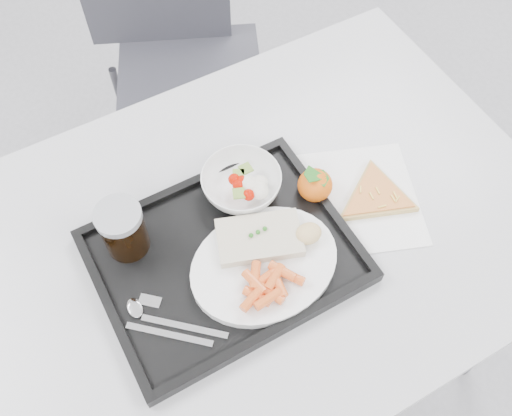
{
  "coord_description": "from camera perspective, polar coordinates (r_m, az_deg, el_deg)",
  "views": [
    {
      "loc": [
        -0.23,
        -0.16,
        1.68
      ],
      "look_at": [
        0.05,
        0.33,
        0.77
      ],
      "focal_mm": 40.0,
      "sensor_mm": 36.0,
      "label": 1
    }
  ],
  "objects": [
    {
      "name": "napkin",
      "position": [
        1.12,
        9.58,
        0.86
      ],
      "size": [
        0.32,
        0.31,
        0.0
      ],
      "color": "white",
      "rests_on": "table"
    },
    {
      "name": "fish_fillet",
      "position": [
        1.01,
        0.33,
        -2.98
      ],
      "size": [
        0.17,
        0.14,
        0.03
      ],
      "color": "beige",
      "rests_on": "dinner_plate"
    },
    {
      "name": "salad_bowl",
      "position": [
        1.08,
        -1.48,
        2.5
      ],
      "size": [
        0.15,
        0.15,
        0.05
      ],
      "color": "white",
      "rests_on": "tray"
    },
    {
      "name": "carrot_pile",
      "position": [
        0.97,
        1.21,
        -7.67
      ],
      "size": [
        0.13,
        0.09,
        0.03
      ],
      "color": "#E05C24",
      "rests_on": "dinner_plate"
    },
    {
      "name": "tangerine",
      "position": [
        1.09,
        5.92,
        2.3
      ],
      "size": [
        0.08,
        0.08,
        0.07
      ],
      "color": "orange",
      "rests_on": "napkin"
    },
    {
      "name": "room",
      "position": [
        0.4,
        17.76,
        9.42
      ],
      "size": [
        6.04,
        7.04,
        2.84
      ],
      "color": "gray",
      "rests_on": "ground"
    },
    {
      "name": "table",
      "position": [
        1.12,
        -1.41,
        -4.48
      ],
      "size": [
        1.2,
        0.8,
        0.75
      ],
      "color": "#BABABD",
      "rests_on": "ground"
    },
    {
      "name": "salad_contents",
      "position": [
        1.06,
        -0.47,
        2.22
      ],
      "size": [
        0.08,
        0.08,
        0.03
      ],
      "color": "#B60E00",
      "rests_on": "salad_bowl"
    },
    {
      "name": "tray",
      "position": [
        1.04,
        -3.2,
        -4.91
      ],
      "size": [
        0.45,
        0.35,
        0.03
      ],
      "color": "black",
      "rests_on": "table"
    },
    {
      "name": "chair",
      "position": [
        1.72,
        -8.04,
        16.13
      ],
      "size": [
        0.55,
        0.57,
        0.93
      ],
      "color": "#303038",
      "rests_on": "ground"
    },
    {
      "name": "dinner_plate",
      "position": [
        1.01,
        0.81,
        -5.69
      ],
      "size": [
        0.27,
        0.27,
        0.02
      ],
      "color": "white",
      "rests_on": "tray"
    },
    {
      "name": "cola_glass",
      "position": [
        1.02,
        -13.17,
        -2.04
      ],
      "size": [
        0.08,
        0.08,
        0.11
      ],
      "color": "black",
      "rests_on": "tray"
    },
    {
      "name": "pizza_slice",
      "position": [
        1.12,
        11.9,
        1.17
      ],
      "size": [
        0.21,
        0.21,
        0.02
      ],
      "color": "tan",
      "rests_on": "napkin"
    },
    {
      "name": "bread_roll",
      "position": [
        1.02,
        5.27,
        -2.55
      ],
      "size": [
        0.06,
        0.06,
        0.03
      ],
      "color": "#E6C387",
      "rests_on": "dinner_plate"
    },
    {
      "name": "cutlery",
      "position": [
        0.99,
        -9.52,
        -11.01
      ],
      "size": [
        0.15,
        0.15,
        0.01
      ],
      "color": "silver",
      "rests_on": "tray"
    }
  ]
}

